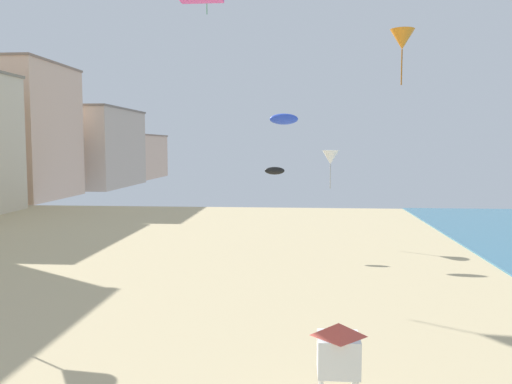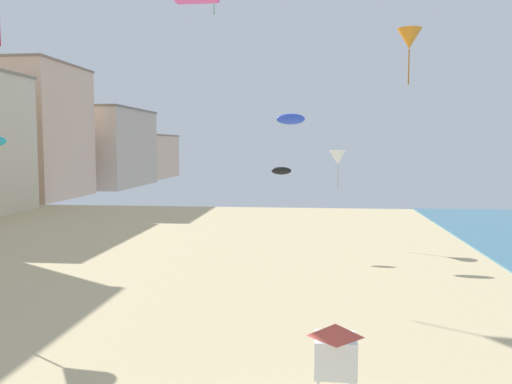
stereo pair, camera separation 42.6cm
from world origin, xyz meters
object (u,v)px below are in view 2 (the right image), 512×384
at_px(kite_blue_parafoil, 291,119).
at_px(kite_white_delta, 338,157).
at_px(kite_orange_delta, 409,39).
at_px(kite_black_parafoil, 281,171).
at_px(lifeguard_stand, 335,350).

distance_m(kite_blue_parafoil, kite_white_delta, 5.14).
bearing_deg(kite_white_delta, kite_orange_delta, -60.30).
bearing_deg(kite_white_delta, kite_black_parafoil, -138.04).
height_order(lifeguard_stand, kite_blue_parafoil, kite_blue_parafoil).
bearing_deg(kite_white_delta, lifeguard_stand, -92.61).
relative_size(kite_blue_parafoil, kite_white_delta, 0.68).
distance_m(kite_blue_parafoil, kite_orange_delta, 9.22).
distance_m(kite_blue_parafoil, kite_black_parafoil, 3.61).
bearing_deg(kite_blue_parafoil, lifeguard_stand, -84.59).
xyz_separation_m(lifeguard_stand, kite_white_delta, (1.17, 25.80, 4.48)).
height_order(lifeguard_stand, kite_orange_delta, kite_orange_delta).
distance_m(lifeguard_stand, kite_orange_delta, 22.97).
xyz_separation_m(lifeguard_stand, kite_orange_delta, (4.95, 19.18, 11.63)).
xyz_separation_m(kite_blue_parafoil, kite_orange_delta, (7.13, -3.77, 4.48)).
bearing_deg(kite_black_parafoil, kite_orange_delta, -21.80).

